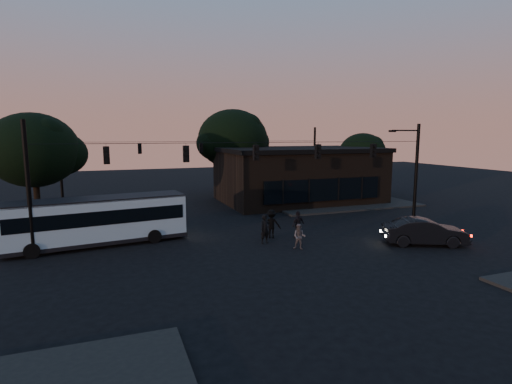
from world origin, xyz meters
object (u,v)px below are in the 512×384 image
object	(u,v)px
pedestrian_a	(265,229)
pedestrian_c	(298,225)
building	(298,174)
bus	(98,219)
car	(425,232)
pedestrian_b	(299,237)
pedestrian_d	(271,224)

from	to	relation	value
pedestrian_a	pedestrian_c	world-z (taller)	pedestrian_a
pedestrian_c	building	bearing A→B (deg)	-139.36
building	pedestrian_a	world-z (taller)	building
bus	car	world-z (taller)	bus
bus	car	bearing A→B (deg)	-27.89
building	pedestrian_a	xyz separation A→B (m)	(-9.03, -13.66, -1.80)
bus	pedestrian_b	world-z (taller)	bus
bus	pedestrian_b	distance (m)	12.22
building	pedestrian_b	bearing A→B (deg)	-116.07
pedestrian_c	car	bearing A→B (deg)	124.72
bus	car	xyz separation A→B (m)	(18.71, -6.89, -0.83)
building	pedestrian_b	distance (m)	17.41
pedestrian_c	pedestrian_d	xyz separation A→B (m)	(-1.63, 0.61, 0.04)
pedestrian_a	pedestrian_d	world-z (taller)	pedestrian_d
bus	pedestrian_a	distance (m)	10.19
pedestrian_c	pedestrian_d	distance (m)	1.74
pedestrian_d	pedestrian_c	bearing A→B (deg)	-176.17
building	pedestrian_a	bearing A→B (deg)	-123.45
building	pedestrian_b	world-z (taller)	building
building	pedestrian_a	distance (m)	16.47
pedestrian_b	pedestrian_c	size ratio (longest dim) A/B	0.85
pedestrian_a	pedestrian_c	xyz separation A→B (m)	(2.51, 0.48, -0.01)
bus	pedestrian_a	size ratio (longest dim) A/B	5.84
car	pedestrian_a	bearing A→B (deg)	92.69
building	pedestrian_d	world-z (taller)	building
building	car	size ratio (longest dim) A/B	3.14
car	pedestrian_b	xyz separation A→B (m)	(-7.65, 1.78, -0.05)
bus	pedestrian_d	size ratio (longest dim) A/B	5.67
building	bus	size ratio (longest dim) A/B	1.45
pedestrian_a	pedestrian_d	xyz separation A→B (m)	(0.88, 1.09, 0.03)
building	pedestrian_c	size ratio (longest dim) A/B	8.59
pedestrian_a	pedestrian_b	xyz separation A→B (m)	(1.42, -1.88, -0.15)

